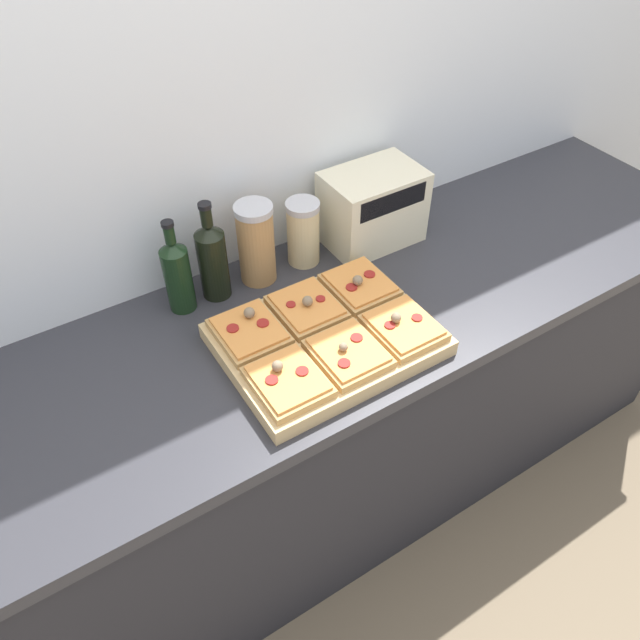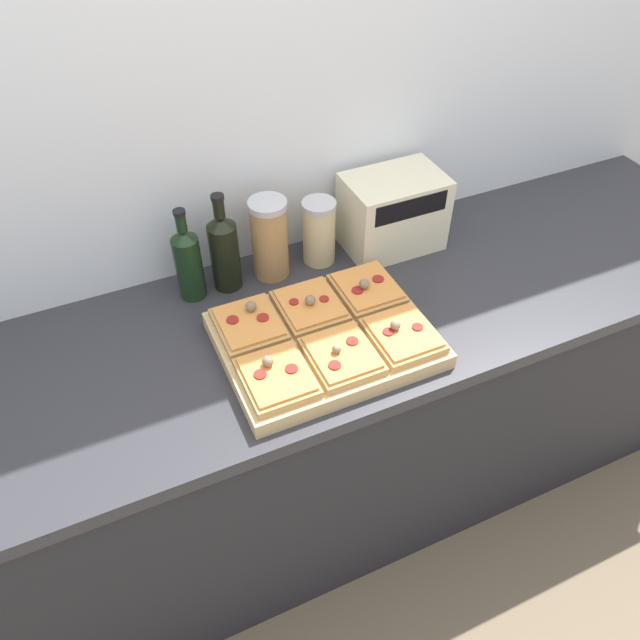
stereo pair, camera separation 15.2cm
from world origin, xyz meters
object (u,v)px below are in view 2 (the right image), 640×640
at_px(cutting_board, 325,340).
at_px(toaster_oven, 393,212).
at_px(olive_oil_bottle, 188,262).
at_px(grain_jar_tall, 270,239).
at_px(grain_jar_short, 319,232).
at_px(wine_bottle, 224,250).

distance_m(cutting_board, toaster_oven, 0.48).
xyz_separation_m(olive_oil_bottle, grain_jar_tall, (0.23, 0.00, 0.01)).
relative_size(olive_oil_bottle, grain_jar_short, 1.39).
distance_m(grain_jar_tall, toaster_oven, 0.37).
bearing_deg(wine_bottle, grain_jar_short, 0.00).
distance_m(cutting_board, grain_jar_tall, 0.34).
height_order(olive_oil_bottle, wine_bottle, wine_bottle).
xyz_separation_m(cutting_board, olive_oil_bottle, (-0.24, 0.32, 0.09)).
relative_size(cutting_board, olive_oil_bottle, 1.89).
xyz_separation_m(wine_bottle, grain_jar_tall, (0.13, 0.00, 0.00)).
bearing_deg(cutting_board, wine_bottle, 113.86).
xyz_separation_m(wine_bottle, toaster_oven, (0.50, -0.02, -0.01)).
relative_size(olive_oil_bottle, toaster_oven, 0.90).
bearing_deg(grain_jar_short, olive_oil_bottle, 180.00).
height_order(olive_oil_bottle, grain_jar_short, olive_oil_bottle).
xyz_separation_m(grain_jar_short, toaster_oven, (0.22, -0.02, 0.01)).
relative_size(grain_jar_short, toaster_oven, 0.64).
relative_size(cutting_board, wine_bottle, 1.77).
bearing_deg(grain_jar_short, wine_bottle, 180.00).
bearing_deg(olive_oil_bottle, toaster_oven, -1.71).
distance_m(olive_oil_bottle, toaster_oven, 0.60).
xyz_separation_m(cutting_board, toaster_oven, (0.35, 0.31, 0.09)).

